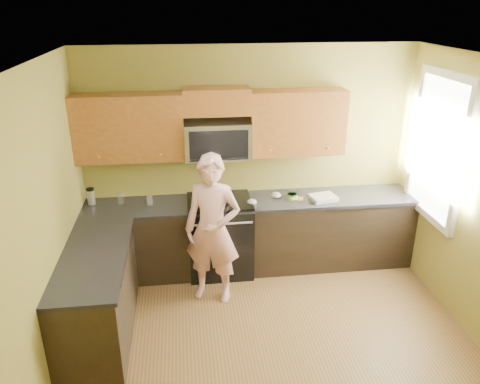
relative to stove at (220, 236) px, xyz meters
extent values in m
plane|color=brown|center=(0.40, -1.68, -0.47)|extent=(4.00, 4.00, 0.00)
plane|color=white|center=(0.40, -1.68, 2.23)|extent=(4.00, 4.00, 0.00)
plane|color=olive|center=(0.40, 0.32, 0.88)|extent=(4.00, 0.00, 4.00)
plane|color=olive|center=(-1.60, -1.68, 0.88)|extent=(0.00, 4.00, 4.00)
cube|color=black|center=(0.40, 0.02, -0.03)|extent=(4.00, 0.60, 0.88)
cube|color=black|center=(-1.30, -1.08, -0.03)|extent=(0.60, 1.60, 0.88)
cube|color=black|center=(0.40, 0.01, 0.43)|extent=(4.00, 0.62, 0.04)
cube|color=black|center=(-1.29, -1.08, 0.43)|extent=(0.62, 1.60, 0.04)
cube|color=brown|center=(0.00, 0.16, 1.62)|extent=(0.76, 0.33, 0.30)
imported|color=#F77E7B|center=(-0.12, -0.56, 0.37)|extent=(0.72, 0.60, 1.70)
cube|color=#B27F47|center=(0.96, -0.03, 0.45)|extent=(0.14, 0.14, 0.01)
ellipsoid|color=silver|center=(0.38, -0.10, 0.48)|extent=(0.12, 0.13, 0.06)
ellipsoid|color=silver|center=(0.70, 0.06, 0.48)|extent=(0.12, 0.14, 0.07)
cube|color=white|center=(1.25, -0.07, 0.47)|extent=(0.34, 0.29, 0.05)
cylinder|color=silver|center=(-1.16, 0.13, 0.51)|extent=(0.07, 0.07, 0.12)
cylinder|color=silver|center=(-0.82, 0.04, 0.51)|extent=(0.08, 0.08, 0.12)
camera|label=1|loc=(-0.39, -5.05, 2.69)|focal=34.82mm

